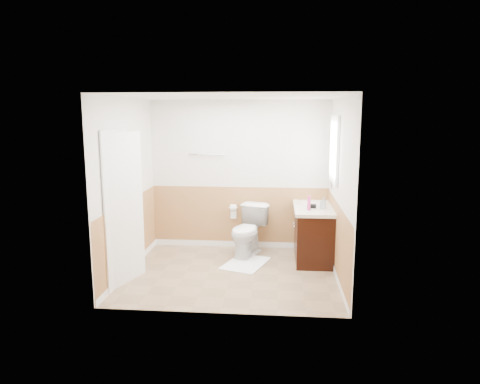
# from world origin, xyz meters

# --- Properties ---
(floor) EXTENTS (3.00, 3.00, 0.00)m
(floor) POSITION_xyz_m (0.00, 0.00, 0.00)
(floor) COLOR #8C7051
(floor) RESTS_ON ground
(ceiling) EXTENTS (3.00, 3.00, 0.00)m
(ceiling) POSITION_xyz_m (0.00, 0.00, 2.50)
(ceiling) COLOR white
(ceiling) RESTS_ON floor
(wall_back) EXTENTS (3.00, 0.00, 3.00)m
(wall_back) POSITION_xyz_m (0.00, 1.30, 1.25)
(wall_back) COLOR silver
(wall_back) RESTS_ON floor
(wall_front) EXTENTS (3.00, 0.00, 3.00)m
(wall_front) POSITION_xyz_m (0.00, -1.30, 1.25)
(wall_front) COLOR silver
(wall_front) RESTS_ON floor
(wall_left) EXTENTS (0.00, 3.00, 3.00)m
(wall_left) POSITION_xyz_m (-1.50, 0.00, 1.25)
(wall_left) COLOR silver
(wall_left) RESTS_ON floor
(wall_right) EXTENTS (0.00, 3.00, 3.00)m
(wall_right) POSITION_xyz_m (1.50, 0.00, 1.25)
(wall_right) COLOR silver
(wall_right) RESTS_ON floor
(wainscot_back) EXTENTS (3.00, 0.00, 3.00)m
(wainscot_back) POSITION_xyz_m (0.00, 1.29, 0.50)
(wainscot_back) COLOR #B9824A
(wainscot_back) RESTS_ON floor
(wainscot_front) EXTENTS (3.00, 0.00, 3.00)m
(wainscot_front) POSITION_xyz_m (0.00, -1.29, 0.50)
(wainscot_front) COLOR #B9824A
(wainscot_front) RESTS_ON floor
(wainscot_left) EXTENTS (0.00, 2.60, 2.60)m
(wainscot_left) POSITION_xyz_m (-1.49, 0.00, 0.50)
(wainscot_left) COLOR #B9824A
(wainscot_left) RESTS_ON floor
(wainscot_right) EXTENTS (0.00, 2.60, 2.60)m
(wainscot_right) POSITION_xyz_m (1.49, 0.00, 0.50)
(wainscot_right) COLOR #B9824A
(wainscot_right) RESTS_ON floor
(toilet) EXTENTS (0.69, 0.90, 0.81)m
(toilet) POSITION_xyz_m (0.18, 0.83, 0.41)
(toilet) COLOR white
(toilet) RESTS_ON floor
(bath_mat) EXTENTS (0.78, 0.93, 0.02)m
(bath_mat) POSITION_xyz_m (0.18, 0.40, 0.01)
(bath_mat) COLOR white
(bath_mat) RESTS_ON floor
(vanity_cabinet) EXTENTS (0.55, 1.10, 0.80)m
(vanity_cabinet) POSITION_xyz_m (1.21, 0.74, 0.40)
(vanity_cabinet) COLOR black
(vanity_cabinet) RESTS_ON floor
(vanity_knob_left) EXTENTS (0.03, 0.03, 0.03)m
(vanity_knob_left) POSITION_xyz_m (0.91, 0.64, 0.55)
(vanity_knob_left) COLOR silver
(vanity_knob_left) RESTS_ON vanity_cabinet
(vanity_knob_right) EXTENTS (0.03, 0.03, 0.03)m
(vanity_knob_right) POSITION_xyz_m (0.91, 0.84, 0.55)
(vanity_knob_right) COLOR silver
(vanity_knob_right) RESTS_ON vanity_cabinet
(countertop) EXTENTS (0.60, 1.15, 0.05)m
(countertop) POSITION_xyz_m (1.20, 0.74, 0.83)
(countertop) COLOR white
(countertop) RESTS_ON vanity_cabinet
(sink_basin) EXTENTS (0.36, 0.36, 0.02)m
(sink_basin) POSITION_xyz_m (1.21, 0.89, 0.86)
(sink_basin) COLOR white
(sink_basin) RESTS_ON countertop
(faucet) EXTENTS (0.02, 0.02, 0.14)m
(faucet) POSITION_xyz_m (1.39, 0.89, 0.92)
(faucet) COLOR #BABBC1
(faucet) RESTS_ON countertop
(lotion_bottle) EXTENTS (0.05, 0.05, 0.22)m
(lotion_bottle) POSITION_xyz_m (1.11, 0.47, 0.96)
(lotion_bottle) COLOR #D83887
(lotion_bottle) RESTS_ON countertop
(soap_dispenser) EXTENTS (0.09, 0.10, 0.17)m
(soap_dispenser) POSITION_xyz_m (1.33, 0.60, 0.93)
(soap_dispenser) COLOR #8C969E
(soap_dispenser) RESTS_ON countertop
(hair_dryer_body) EXTENTS (0.14, 0.07, 0.07)m
(hair_dryer_body) POSITION_xyz_m (1.16, 0.61, 0.89)
(hair_dryer_body) COLOR black
(hair_dryer_body) RESTS_ON countertop
(hair_dryer_handle) EXTENTS (0.03, 0.03, 0.07)m
(hair_dryer_handle) POSITION_xyz_m (1.13, 0.66, 0.86)
(hair_dryer_handle) COLOR black
(hair_dryer_handle) RESTS_ON countertop
(mirror_panel) EXTENTS (0.02, 0.35, 0.90)m
(mirror_panel) POSITION_xyz_m (1.48, 1.10, 1.55)
(mirror_panel) COLOR silver
(mirror_panel) RESTS_ON wall_right
(window_frame) EXTENTS (0.04, 0.80, 1.00)m
(window_frame) POSITION_xyz_m (1.47, 0.59, 1.75)
(window_frame) COLOR white
(window_frame) RESTS_ON wall_right
(window_glass) EXTENTS (0.01, 0.70, 0.90)m
(window_glass) POSITION_xyz_m (1.49, 0.59, 1.75)
(window_glass) COLOR white
(window_glass) RESTS_ON wall_right
(door) EXTENTS (0.29, 0.78, 2.04)m
(door) POSITION_xyz_m (-1.40, -0.45, 1.02)
(door) COLOR white
(door) RESTS_ON wall_left
(door_frame) EXTENTS (0.02, 0.92, 2.10)m
(door_frame) POSITION_xyz_m (-1.48, -0.45, 1.03)
(door_frame) COLOR white
(door_frame) RESTS_ON wall_left
(door_knob) EXTENTS (0.06, 0.06, 0.06)m
(door_knob) POSITION_xyz_m (-1.34, -0.12, 0.95)
(door_knob) COLOR silver
(door_knob) RESTS_ON door
(towel_bar) EXTENTS (0.62, 0.02, 0.02)m
(towel_bar) POSITION_xyz_m (-0.55, 1.25, 1.60)
(towel_bar) COLOR silver
(towel_bar) RESTS_ON wall_back
(tp_holder_bar) EXTENTS (0.14, 0.02, 0.02)m
(tp_holder_bar) POSITION_xyz_m (-0.10, 1.23, 0.70)
(tp_holder_bar) COLOR silver
(tp_holder_bar) RESTS_ON wall_back
(tp_roll) EXTENTS (0.10, 0.11, 0.11)m
(tp_roll) POSITION_xyz_m (-0.10, 1.23, 0.70)
(tp_roll) COLOR white
(tp_roll) RESTS_ON tp_holder_bar
(tp_sheet) EXTENTS (0.10, 0.01, 0.16)m
(tp_sheet) POSITION_xyz_m (-0.10, 1.23, 0.59)
(tp_sheet) COLOR white
(tp_sheet) RESTS_ON tp_roll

